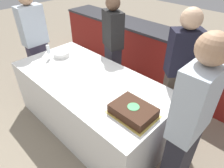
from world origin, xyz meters
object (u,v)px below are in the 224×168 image
at_px(wine_glass, 48,50).
at_px(person_cutting_cake, 179,74).
at_px(plate_stack, 62,54).
at_px(cake, 133,111).
at_px(person_seated_right, 188,127).
at_px(person_standing_back, 113,49).
at_px(person_seated_left, 36,43).

height_order(wine_glass, person_cutting_cake, person_cutting_cake).
bearing_deg(plate_stack, cake, -8.08).
height_order(person_seated_right, person_standing_back, person_seated_right).
xyz_separation_m(wine_glass, person_seated_right, (2.02, 0.06, -0.03)).
height_order(person_cutting_cake, person_seated_right, person_seated_right).
xyz_separation_m(plate_stack, wine_glass, (-0.07, -0.15, 0.09)).
bearing_deg(plate_stack, person_cutting_cake, 22.84).
xyz_separation_m(plate_stack, person_standing_back, (0.41, 0.62, 0.01)).
xyz_separation_m(cake, person_seated_right, (0.48, 0.12, 0.06)).
bearing_deg(cake, person_standing_back, 142.18).
bearing_deg(person_seated_right, person_seated_left, -90.00).
distance_m(plate_stack, person_standing_back, 0.74).
relative_size(person_seated_right, person_standing_back, 1.07).
bearing_deg(person_standing_back, cake, 164.85).
xyz_separation_m(wine_glass, person_standing_back, (0.47, 0.78, -0.08)).
height_order(person_seated_left, person_standing_back, person_seated_left).
xyz_separation_m(person_cutting_cake, person_seated_left, (-2.02, -0.72, -0.01)).
relative_size(cake, person_standing_back, 0.28).
bearing_deg(person_seated_left, cake, -93.27).
distance_m(cake, plate_stack, 1.49).
distance_m(plate_stack, wine_glass, 0.19).
bearing_deg(person_cutting_cake, wine_glass, -20.48).
distance_m(cake, wine_glass, 1.55).
xyz_separation_m(plate_stack, person_cutting_cake, (1.48, 0.62, 0.04)).
bearing_deg(person_seated_right, person_cutting_cake, -146.47).
distance_m(person_seated_left, person_seated_right, 2.50).
bearing_deg(person_seated_left, wine_glass, -97.04).
bearing_deg(wine_glass, plate_stack, 66.28).
relative_size(plate_stack, person_seated_left, 0.14).
distance_m(cake, person_seated_right, 0.49).
bearing_deg(person_standing_back, person_cutting_cake, -157.32).
height_order(plate_stack, person_standing_back, person_standing_back).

